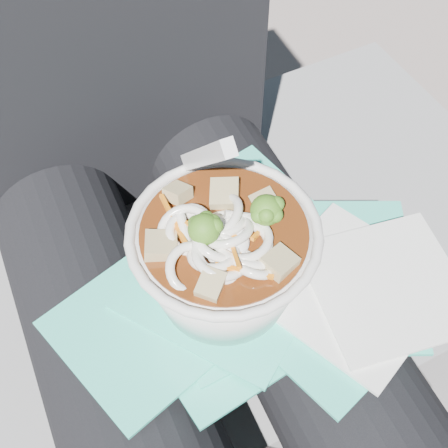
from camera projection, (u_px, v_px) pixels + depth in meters
name	position (u px, v px, depth m)	size (l,w,h in m)	color
stone_ledge	(175.00, 347.00, 0.96)	(1.00, 0.50, 0.45)	slate
lap	(210.00, 343.00, 0.64)	(0.34, 0.48, 0.15)	black
person_body	(175.00, 261.00, 0.67)	(0.34, 0.94, 1.00)	black
plastic_bag	(252.00, 290.00, 0.58)	(0.38, 0.31, 0.01)	#30C9AC
napkins	(367.00, 288.00, 0.57)	(0.20, 0.19, 0.01)	white
udon_bowl	(224.00, 254.00, 0.53)	(0.16, 0.16, 0.20)	white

